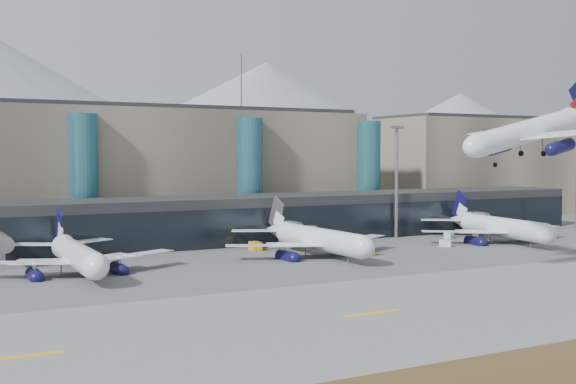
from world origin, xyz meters
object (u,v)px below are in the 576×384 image
Objects in this scene: veh_b at (255,246)px; jet_parked_left at (73,246)px; veh_d at (449,235)px; veh_h at (364,251)px; hero_jet at (538,124)px; veh_g at (445,243)px; jet_parked_right at (493,221)px; jet_parked_mid at (310,231)px; lightmast_mid at (397,175)px.

jet_parked_left is at bearing 109.20° from veh_b.
veh_h is (-33.37, -14.95, 0.28)m from veh_d.
jet_parked_left is 85.95m from veh_d.
veh_g is at bearing 70.99° from hero_jet.
jet_parked_left is 0.95× the size of jet_parked_right.
hero_jet is 40.52m from veh_g.
jet_parked_mid is at bearing 97.60° from jet_parked_right.
veh_h is (52.07, -6.23, -3.20)m from jet_parked_left.
veh_h is at bearing -136.40° from veh_b.
veh_b is at bearing -73.71° from jet_parked_left.
veh_h reaches higher than veh_b.
hero_jet is 52.45m from veh_d.
hero_jet is at bearing 153.15° from jet_parked_right.
veh_b is at bearing 118.29° from hero_jet.
jet_parked_right is (46.46, 0.00, 0.04)m from jet_parked_mid.
veh_b is 1.05× the size of veh_d.
veh_b is (-6.38, 10.70, -3.67)m from jet_parked_mid.
veh_d is (18.67, 43.15, -23.24)m from hero_jet.
veh_b is at bearing 28.34° from jet_parked_mid.
veh_g is at bearing -91.52° from jet_parked_left.
jet_parked_left is 43.98m from jet_parked_mid.
lightmast_mid is at bearing -79.62° from veh_b.
jet_parked_mid reaches higher than veh_d.
hero_jet is 10.93× the size of veh_b.
jet_parked_right is (90.44, 0.08, 0.28)m from jet_parked_left.
veh_g is (-15.40, -2.44, -3.87)m from jet_parked_right.
veh_h is (-38.37, -6.31, -3.48)m from jet_parked_right.
jet_parked_right is 10.67m from veh_d.
lightmast_mid is at bearing 34.19° from veh_h.
jet_parked_mid is (43.98, 0.08, 0.24)m from jet_parked_left.
veh_h is at bearing 106.94° from jet_parked_right.
lightmast_mid reaches higher than jet_parked_mid.
jet_parked_left reaches higher than veh_d.
jet_parked_left is at bearing -133.57° from veh_g.
hero_jet reaches higher than jet_parked_left.
jet_parked_left is 52.54m from veh_h.
hero_jet reaches higher than veh_g.
veh_b is 39.68m from veh_g.
veh_d is 1.18× the size of veh_g.
jet_parked_mid is (-31.67, -15.49, -9.89)m from lightmast_mid.
veh_d is (85.44, 8.72, -3.48)m from jet_parked_left.
veh_b is at bearing -172.82° from lightmast_mid.
hero_jet is at bearing -143.96° from veh_b.
veh_b is (-38.06, -4.79, -13.56)m from lightmast_mid.
jet_parked_mid is at bearing -145.97° from veh_b.
veh_d is at bearing 95.05° from veh_g.
jet_parked_mid is at bearing 133.48° from veh_h.
veh_h reaches higher than veh_g.
veh_b reaches higher than veh_g.
hero_jet reaches higher than veh_h.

